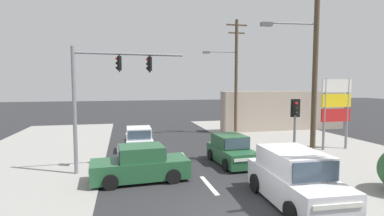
% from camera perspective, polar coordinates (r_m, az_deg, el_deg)
% --- Properties ---
extents(ground_plane, '(140.00, 140.00, 0.00)m').
position_cam_1_polar(ground_plane, '(10.41, 8.16, -19.59)').
color(ground_plane, '#28282B').
extents(lane_dash_mid, '(0.20, 2.40, 0.01)m').
position_cam_1_polar(lane_dash_mid, '(13.05, 3.23, -14.43)').
color(lane_dash_mid, silver).
rests_on(lane_dash_mid, ground).
extents(lane_dash_far, '(0.20, 2.40, 0.01)m').
position_cam_1_polar(lane_dash_far, '(17.71, -1.37, -9.31)').
color(lane_dash_far, silver).
rests_on(lane_dash_far, ground).
extents(utility_pole_midground_right, '(3.78, 0.56, 10.05)m').
position_cam_1_polar(utility_pole_midground_right, '(16.38, 22.03, 8.23)').
color(utility_pole_midground_right, '#4C3D2B').
rests_on(utility_pole_midground_right, ground).
extents(utility_pole_background_right, '(3.78, 0.32, 9.60)m').
position_cam_1_polar(utility_pole_background_right, '(25.53, 8.12, 6.57)').
color(utility_pole_background_right, '#4C3D2B').
rests_on(utility_pole_background_right, ground).
extents(traffic_signal_mast, '(5.29, 0.52, 6.00)m').
position_cam_1_polar(traffic_signal_mast, '(14.88, -16.61, 3.97)').
color(traffic_signal_mast, slate).
rests_on(traffic_signal_mast, ground).
extents(pedestal_signal_right_kerb, '(0.44, 0.31, 3.56)m').
position_cam_1_polar(pedestal_signal_right_kerb, '(14.80, 19.02, -2.80)').
color(pedestal_signal_right_kerb, slate).
rests_on(pedestal_signal_right_kerb, ground).
extents(shopping_plaza_sign, '(2.10, 0.16, 4.60)m').
position_cam_1_polar(shopping_plaza_sign, '(21.41, 25.75, 0.72)').
color(shopping_plaza_sign, slate).
rests_on(shopping_plaza_sign, ground).
extents(shopfront_wall_far, '(12.00, 1.00, 3.60)m').
position_cam_1_polar(shopfront_wall_far, '(28.86, 17.11, -0.50)').
color(shopfront_wall_far, '#A39384').
rests_on(shopfront_wall_far, ground).
extents(suv_oncoming_mid, '(2.23, 4.62, 1.90)m').
position_cam_1_polar(suv_oncoming_mid, '(11.49, 19.04, -12.74)').
color(suv_oncoming_mid, silver).
rests_on(suv_oncoming_mid, ground).
extents(sedan_kerbside_parked, '(4.34, 2.10, 1.56)m').
position_cam_1_polar(sedan_kerbside_parked, '(13.60, -9.81, -10.62)').
color(sedan_kerbside_parked, '#235633').
rests_on(sedan_kerbside_parked, ground).
extents(hatchback_crossing_left, '(1.93, 3.71, 1.53)m').
position_cam_1_polar(hatchback_crossing_left, '(16.29, 7.47, -8.05)').
color(hatchback_crossing_left, '#235633').
rests_on(hatchback_crossing_left, ground).
extents(hatchback_oncoming_near, '(1.81, 3.65, 1.53)m').
position_cam_1_polar(hatchback_oncoming_near, '(19.52, -10.10, -5.97)').
color(hatchback_oncoming_near, silver).
rests_on(hatchback_oncoming_near, ground).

